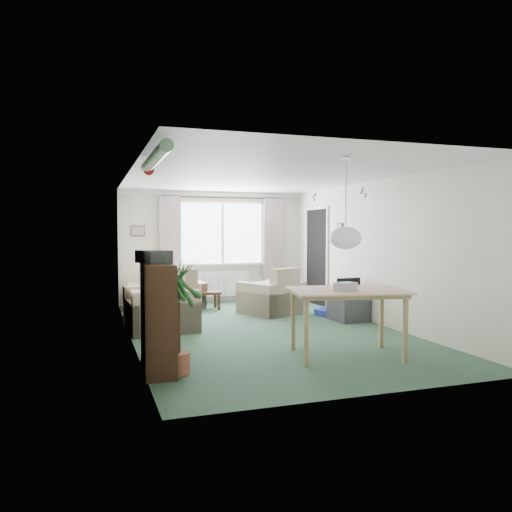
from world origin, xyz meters
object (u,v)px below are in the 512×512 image
object	(u,v)px
sofa	(166,289)
pet_bed	(330,312)
bookshelf	(158,317)
tv_cube	(348,305)
coffee_table	(200,300)
armchair_left	(161,299)
dining_table	(346,324)
armchair_corner	(271,290)
houseplant	(178,316)

from	to	relation	value
sofa	pet_bed	world-z (taller)	sofa
bookshelf	tv_cube	bearing A→B (deg)	32.76
sofa	coffee_table	bearing A→B (deg)	144.68
armchair_left	bookshelf	distance (m)	2.31
coffee_table	bookshelf	size ratio (longest dim) A/B	0.66
dining_table	pet_bed	size ratio (longest dim) A/B	2.24
dining_table	sofa	bearing A→B (deg)	108.92
sofa	bookshelf	world-z (taller)	bookshelf
armchair_corner	dining_table	distance (m)	3.29
sofa	coffee_table	world-z (taller)	sofa
tv_cube	pet_bed	world-z (taller)	tv_cube
armchair_left	houseplant	size ratio (longest dim) A/B	0.84
sofa	bookshelf	xyz separation A→B (m)	(-0.74, -4.49, 0.23)
sofa	armchair_left	bearing A→B (deg)	81.07
armchair_corner	dining_table	xyz separation A→B (m)	(-0.20, -3.28, -0.03)
armchair_left	sofa	bearing A→B (deg)	165.56
armchair_corner	coffee_table	bearing A→B (deg)	-60.15
dining_table	houseplant	bearing A→B (deg)	-176.41
armchair_corner	coffee_table	distance (m)	1.49
pet_bed	sofa	bearing A→B (deg)	146.45
armchair_left	pet_bed	bearing A→B (deg)	92.80
pet_bed	armchair_corner	bearing A→B (deg)	152.28
coffee_table	armchair_left	bearing A→B (deg)	-119.49
armchair_corner	bookshelf	world-z (taller)	bookshelf
tv_cube	houseplant	bearing A→B (deg)	-149.44
coffee_table	pet_bed	size ratio (longest dim) A/B	1.37
coffee_table	dining_table	world-z (taller)	dining_table
houseplant	pet_bed	world-z (taller)	houseplant
houseplant	tv_cube	size ratio (longest dim) A/B	2.16
armchair_left	coffee_table	world-z (taller)	armchair_left
bookshelf	dining_table	size ratio (longest dim) A/B	0.93
armchair_corner	armchair_left	world-z (taller)	armchair_left
bookshelf	sofa	bearing A→B (deg)	83.18
sofa	pet_bed	xyz separation A→B (m)	(2.75, -1.82, -0.32)
armchair_corner	pet_bed	distance (m)	1.16
armchair_left	dining_table	distance (m)	3.10
armchair_left	pet_bed	distance (m)	3.20
sofa	houseplant	xyz separation A→B (m)	(-0.55, -4.73, 0.26)
bookshelf	tv_cube	size ratio (longest dim) A/B	2.04
houseplant	tv_cube	distance (m)	4.08
sofa	armchair_corner	world-z (taller)	armchair_corner
bookshelf	armchair_left	bearing A→B (deg)	84.06
armchair_corner	armchair_left	xyz separation A→B (m)	(-2.18, -0.90, 0.05)
coffee_table	bookshelf	bearing A→B (deg)	-108.29
coffee_table	dining_table	xyz separation A→B (m)	(0.98, -4.15, 0.23)
sofa	pet_bed	size ratio (longest dim) A/B	2.60
sofa	coffee_table	distance (m)	0.77
bookshelf	tv_cube	xyz separation A→B (m)	(3.54, 2.06, -0.33)
armchair_corner	dining_table	size ratio (longest dim) A/B	0.75
bookshelf	houseplant	size ratio (longest dim) A/B	0.94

